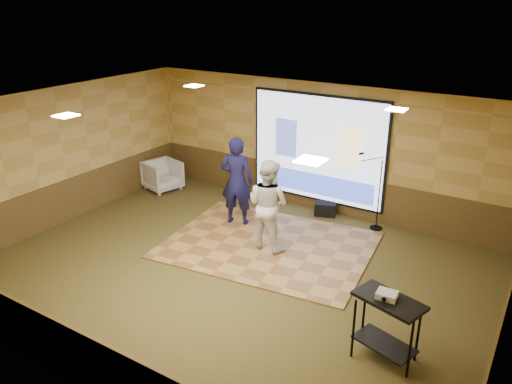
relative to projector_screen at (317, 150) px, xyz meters
The scene contains 19 objects.
ground 3.74m from the projector_screen, 90.00° to the right, with size 9.00×9.00×0.00m, color #263217.
room_shell 3.49m from the projector_screen, 90.00° to the right, with size 9.04×7.04×3.02m.
wainscot_back 1.00m from the projector_screen, 90.00° to the left, with size 9.00×0.04×0.95m, color #4A3318.
wainscot_front 6.99m from the projector_screen, 90.00° to the right, with size 9.00×0.04×0.95m, color #4A3318.
wainscot_left 5.73m from the projector_screen, 142.51° to the right, with size 0.04×7.00×0.95m, color #4A3318.
wainscot_right 5.73m from the projector_screen, 37.49° to the right, with size 0.04×7.00×0.95m, color #4A3318.
projector_screen is the anchor object (origin of this frame).
downlight_nw 3.12m from the projector_screen, 143.35° to the right, with size 0.32×0.32×0.02m, color #FFECBF.
downlight_ne 3.12m from the projector_screen, 36.65° to the right, with size 0.32×0.32×0.02m, color #FFECBF.
downlight_sw 5.61m from the projector_screen, 114.02° to the right, with size 0.32×0.32×0.02m, color #FFECBF.
downlight_se 5.61m from the projector_screen, 65.98° to the right, with size 0.32×0.32×0.02m, color #FFECBF.
dance_floor 2.64m from the projector_screen, 89.32° to the right, with size 4.06×3.09×0.03m, color #A2773B.
player_left 2.04m from the projector_screen, 124.14° to the right, with size 0.72×0.47×1.97m, color #151440.
player_right 2.34m from the projector_screen, 88.75° to the right, with size 0.90×0.70×1.84m, color silver.
av_table 5.35m from the projector_screen, 53.67° to the right, with size 0.94×0.49×0.99m.
projector 5.28m from the projector_screen, 53.99° to the right, with size 0.27×0.22×0.09m, color silver.
mic_stand 1.86m from the projector_screen, ahead, with size 0.66×0.27×1.69m.
banquet_chair 4.20m from the projector_screen, 166.38° to the right, with size 0.83×0.85×0.78m, color gray.
duffel_bag 1.39m from the projector_screen, 27.01° to the right, with size 0.49×0.32×0.30m, color black.
Camera 1 is at (4.63, -6.61, 4.81)m, focal length 35.00 mm.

